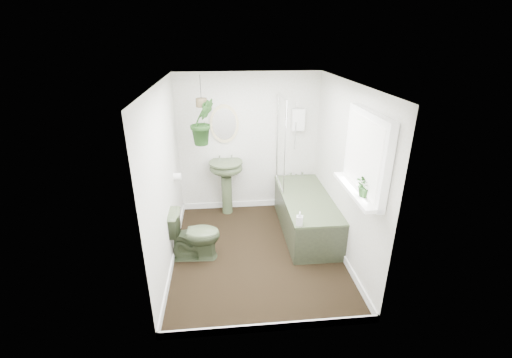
{
  "coord_description": "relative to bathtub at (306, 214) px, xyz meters",
  "views": [
    {
      "loc": [
        -0.41,
        -3.99,
        2.82
      ],
      "look_at": [
        0.0,
        0.15,
        1.05
      ],
      "focal_mm": 24.0,
      "sensor_mm": 36.0,
      "label": 1
    }
  ],
  "objects": [
    {
      "name": "toilet_roll_holder",
      "position": [
        -1.9,
        0.2,
        0.61
      ],
      "size": [
        0.11,
        0.11,
        0.11
      ],
      "primitive_type": "cylinder",
      "rotation": [
        0.0,
        1.57,
        0.0
      ],
      "color": "white",
      "rests_on": "wall_left"
    },
    {
      "name": "window_recess",
      "position": [
        0.29,
        -1.2,
        1.36
      ],
      "size": [
        0.08,
        1.0,
        0.9
      ],
      "primitive_type": "cube",
      "color": "white",
      "rests_on": "wall_right"
    },
    {
      "name": "wall_left",
      "position": [
        -1.96,
        -0.5,
        0.86
      ],
      "size": [
        0.02,
        2.8,
        2.3
      ],
      "primitive_type": "cube",
      "color": "silver",
      "rests_on": "ground"
    },
    {
      "name": "wall_front",
      "position": [
        -0.8,
        -1.91,
        0.86
      ],
      "size": [
        2.3,
        0.02,
        2.3
      ],
      "primitive_type": "cube",
      "color": "silver",
      "rests_on": "ground"
    },
    {
      "name": "oval_mirror",
      "position": [
        -1.18,
        0.87,
        1.21
      ],
      "size": [
        0.46,
        0.03,
        0.62
      ],
      "primitive_type": "ellipsoid",
      "color": "beige",
      "rests_on": "wall_back"
    },
    {
      "name": "skirting",
      "position": [
        -0.8,
        -0.5,
        -0.24
      ],
      "size": [
        2.3,
        2.8,
        0.1
      ],
      "primitive_type": "cube",
      "color": "white",
      "rests_on": "floor"
    },
    {
      "name": "soap_bottle",
      "position": [
        -0.29,
        -0.79,
        0.38
      ],
      "size": [
        0.1,
        0.1,
        0.18
      ],
      "primitive_type": "imported",
      "rotation": [
        0.0,
        0.0,
        -0.27
      ],
      "color": "#2B2828",
      "rests_on": "bathtub"
    },
    {
      "name": "ceiling",
      "position": [
        -0.8,
        -0.5,
        2.02
      ],
      "size": [
        2.3,
        2.8,
        0.02
      ],
      "primitive_type": "cube",
      "color": "white",
      "rests_on": "ground"
    },
    {
      "name": "hanging_pot",
      "position": [
        -1.5,
        0.45,
        1.63
      ],
      "size": [
        0.16,
        0.16,
        0.12
      ],
      "primitive_type": "cylinder",
      "color": "brown",
      "rests_on": "ceiling"
    },
    {
      "name": "bathtub",
      "position": [
        0.0,
        0.0,
        0.0
      ],
      "size": [
        0.72,
        1.72,
        0.58
      ],
      "primitive_type": null,
      "color": "#435034",
      "rests_on": "floor"
    },
    {
      "name": "sill_plant",
      "position": [
        0.25,
        -1.38,
        1.09
      ],
      "size": [
        0.27,
        0.25,
        0.26
      ],
      "primitive_type": "imported",
      "rotation": [
        0.0,
        0.0,
        0.25
      ],
      "color": "black",
      "rests_on": "window_sill"
    },
    {
      "name": "hanging_plant",
      "position": [
        -1.5,
        0.45,
        1.35
      ],
      "size": [
        0.47,
        0.43,
        0.68
      ],
      "primitive_type": "imported",
      "rotation": [
        0.0,
        0.0,
        0.45
      ],
      "color": "black",
      "rests_on": "ceiling"
    },
    {
      "name": "pedestal_sink",
      "position": [
        -1.18,
        0.71,
        0.17
      ],
      "size": [
        0.62,
        0.56,
        0.93
      ],
      "primitive_type": null,
      "rotation": [
        0.0,
        0.0,
        -0.19
      ],
      "color": "#435034",
      "rests_on": "floor"
    },
    {
      "name": "floor",
      "position": [
        -0.8,
        -0.5,
        -0.3
      ],
      "size": [
        2.3,
        2.8,
        0.02
      ],
      "primitive_type": "cube",
      "color": "black",
      "rests_on": "ground"
    },
    {
      "name": "window_sill",
      "position": [
        0.22,
        -1.2,
        0.94
      ],
      "size": [
        0.18,
        1.0,
        0.04
      ],
      "primitive_type": "cube",
      "color": "white",
      "rests_on": "wall_right"
    },
    {
      "name": "toilet",
      "position": [
        -1.65,
        -0.52,
        0.06
      ],
      "size": [
        0.71,
        0.43,
        0.7
      ],
      "primitive_type": "imported",
      "rotation": [
        0.0,
        0.0,
        1.51
      ],
      "color": "#435034",
      "rests_on": "floor"
    },
    {
      "name": "wall_right",
      "position": [
        0.36,
        -0.5,
        0.86
      ],
      "size": [
        0.02,
        2.8,
        2.3
      ],
      "primitive_type": "cube",
      "color": "silver",
      "rests_on": "ground"
    },
    {
      "name": "bath_screen",
      "position": [
        -0.33,
        0.49,
        0.99
      ],
      "size": [
        0.04,
        0.72,
        1.4
      ],
      "primitive_type": null,
      "color": "silver",
      "rests_on": "bathtub"
    },
    {
      "name": "wall_back",
      "position": [
        -0.8,
        0.91,
        0.86
      ],
      "size": [
        2.3,
        0.02,
        2.3
      ],
      "primitive_type": "cube",
      "color": "silver",
      "rests_on": "ground"
    },
    {
      "name": "wall_sconce",
      "position": [
        -1.58,
        0.86,
        1.11
      ],
      "size": [
        0.04,
        0.04,
        0.22
      ],
      "primitive_type": "cylinder",
      "color": "black",
      "rests_on": "wall_back"
    },
    {
      "name": "window_blinds",
      "position": [
        0.24,
        -1.2,
        1.36
      ],
      "size": [
        0.01,
        0.86,
        0.76
      ],
      "primitive_type": "cube",
      "color": "white",
      "rests_on": "wall_right"
    },
    {
      "name": "shower_box",
      "position": [
        0.0,
        0.84,
        1.26
      ],
      "size": [
        0.2,
        0.1,
        0.35
      ],
      "primitive_type": "cube",
      "color": "white",
      "rests_on": "wall_back"
    }
  ]
}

